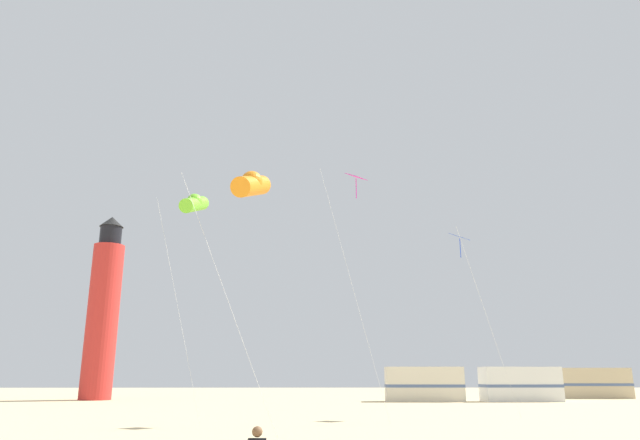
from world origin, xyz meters
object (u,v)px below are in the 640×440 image
kite_diamond_magenta (356,187)px  rv_van_tan (594,383)px  kite_tube_orange (252,185)px  rv_van_cream (424,384)px  rv_van_white (520,384)px  kite_diamond_blue (462,244)px  lighthouse_distant (103,311)px  kite_tube_lime (194,204)px

kite_diamond_magenta → rv_van_tan: 38.91m
kite_tube_orange → rv_van_cream: (11.72, 30.93, -7.10)m
kite_tube_orange → kite_diamond_magenta: bearing=64.8°
rv_van_white → rv_van_tan: 11.66m
kite_tube_orange → kite_diamond_blue: bearing=49.1°
kite_diamond_magenta → lighthouse_distant: bearing=130.3°
kite_tube_lime → rv_van_cream: bearing=56.1°
rv_van_tan → rv_van_cream: bearing=-155.5°
kite_tube_orange → kite_tube_lime: bearing=114.1°
kite_tube_orange → rv_van_tan: 48.13m
rv_van_cream → lighthouse_distant: bearing=176.0°
kite_diamond_magenta → kite_diamond_blue: bearing=24.3°
kite_diamond_blue → kite_tube_orange: kite_diamond_blue is taller
rv_van_white → rv_van_tan: same height
kite_diamond_blue → kite_tube_lime: 14.78m
kite_diamond_magenta → rv_van_white: kite_diamond_magenta is taller
kite_diamond_blue → lighthouse_distant: size_ratio=0.59×
lighthouse_distant → rv_van_tan: size_ratio=2.55×
kite_diamond_blue → rv_van_white: bearing=63.5°
kite_diamond_magenta → rv_van_cream: (7.29, 21.53, -10.19)m
kite_diamond_blue → kite_diamond_magenta: bearing=-155.7°
rv_van_tan → kite_diamond_magenta: bearing=-127.5°
kite_diamond_blue → rv_van_cream: bearing=86.4°
kite_tube_orange → lighthouse_distant: size_ratio=0.55×
kite_tube_orange → lighthouse_distant: (-16.88, 34.49, -0.65)m
kite_diamond_magenta → rv_van_white: bearing=54.3°
kite_diamond_magenta → lighthouse_distant: lighthouse_distant is taller
lighthouse_distant → kite_diamond_magenta: bearing=-49.7°
lighthouse_distant → rv_van_tan: 46.74m
kite_tube_orange → rv_van_white: (19.81, 30.76, -7.10)m
kite_diamond_blue → rv_van_white: kite_diamond_blue is taller
kite_diamond_blue → kite_tube_orange: (-10.54, -12.16, -0.72)m
kite_tube_lime → rv_van_cream: size_ratio=1.67×
kite_tube_lime → kite_diamond_magenta: bearing=9.0°
kite_tube_orange → rv_van_white: size_ratio=1.41×
kite_tube_lime → rv_van_tan: (32.94, 29.40, -8.85)m
lighthouse_distant → rv_van_tan: (46.19, 3.03, -6.45)m
kite_diamond_blue → kite_tube_lime: kite_tube_lime is taller
kite_tube_lime → rv_van_tan: size_ratio=1.66×
kite_tube_lime → lighthouse_distant: lighthouse_distant is taller
kite_diamond_magenta → rv_van_cream: kite_diamond_magenta is taller
kite_tube_lime → kite_tube_orange: bearing=-65.9°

